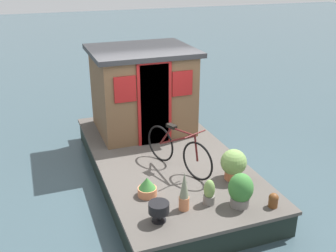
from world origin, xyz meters
name	(u,v)px	position (x,y,z in m)	size (l,w,h in m)	color
ground_plane	(165,177)	(0.00, 0.00, 0.00)	(60.00, 60.00, 0.00)	#384C54
houseboat_deck	(165,166)	(0.00, 0.00, 0.25)	(5.10, 2.67, 0.49)	#4C4742
houseboat_cabin	(142,90)	(1.44, 0.00, 1.43)	(1.89, 2.20, 1.85)	brown
bicycle	(178,150)	(-0.63, -0.04, 0.88)	(1.57, 0.72, 0.85)	black
potted_plant_sage	(241,190)	(-2.06, -0.52, 0.77)	(0.39, 0.39, 0.56)	slate
potted_plant_basil	(147,187)	(-1.29, 0.76, 0.65)	(0.32, 0.32, 0.33)	#C6754C
potted_plant_mint	(184,192)	(-1.86, 0.35, 0.80)	(0.16, 0.16, 0.65)	#C6754C
potted_plant_succulent	(234,164)	(-1.29, -0.82, 0.79)	(0.46, 0.46, 0.56)	#B2603D
potted_plant_geranium	(209,193)	(-1.85, -0.08, 0.69)	(0.18, 0.18, 0.43)	slate
charcoal_grill	(159,209)	(-2.01, 0.81, 0.71)	(0.31, 0.31, 0.31)	black
mooring_bollard	(273,200)	(-2.27, -0.99, 0.61)	(0.16, 0.16, 0.24)	brown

